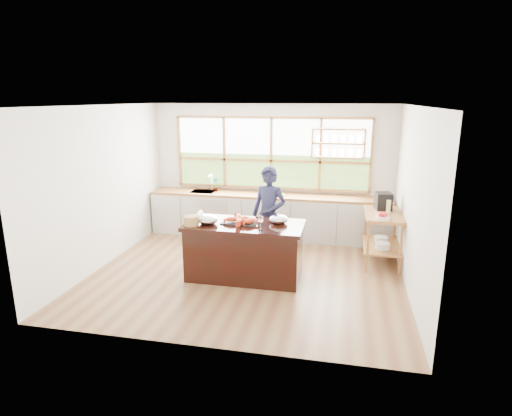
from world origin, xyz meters
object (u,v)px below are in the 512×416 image
(cook, at_px, (269,215))
(island, at_px, (245,250))
(espresso_machine, at_px, (383,201))
(wicker_basket, at_px, (191,221))

(cook, bearing_deg, island, -93.34)
(island, distance_m, cook, 0.88)
(island, height_order, espresso_machine, espresso_machine)
(cook, height_order, espresso_machine, cook)
(cook, height_order, wicker_basket, cook)
(espresso_machine, bearing_deg, island, -157.93)
(island, xyz_separation_m, wicker_basket, (-0.78, -0.25, 0.52))
(cook, relative_size, espresso_machine, 5.64)
(island, bearing_deg, cook, 71.01)
(wicker_basket, bearing_deg, island, 17.48)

